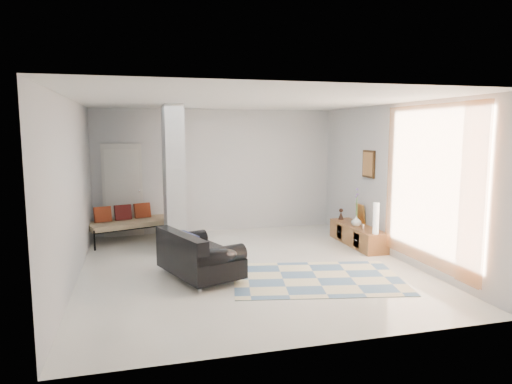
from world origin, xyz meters
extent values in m
plane|color=beige|center=(0.00, 0.00, 0.00)|extent=(6.00, 6.00, 0.00)
plane|color=white|center=(0.00, 0.00, 2.80)|extent=(6.00, 6.00, 0.00)
plane|color=#B4B6B8|center=(0.00, 3.00, 1.40)|extent=(6.00, 0.00, 6.00)
plane|color=#B4B6B8|center=(0.00, -3.00, 1.40)|extent=(6.00, 0.00, 6.00)
plane|color=#B4B6B8|center=(-2.75, 0.00, 1.40)|extent=(0.00, 6.00, 6.00)
plane|color=#B4B6B8|center=(2.75, 0.00, 1.40)|extent=(0.00, 6.00, 6.00)
cube|color=#A2A8A9|center=(-1.10, 1.60, 1.40)|extent=(0.35, 1.20, 2.80)
cube|color=beige|center=(-2.10, 2.96, 1.02)|extent=(0.85, 0.06, 2.04)
plane|color=orange|center=(2.67, -1.15, 1.45)|extent=(0.00, 2.55, 2.55)
cube|color=#36210E|center=(2.72, 0.90, 1.65)|extent=(0.04, 0.45, 0.55)
cube|color=brown|center=(2.52, 0.90, 0.20)|extent=(0.45, 1.73, 0.40)
cube|color=#36210E|center=(2.30, 0.52, 0.20)|extent=(0.02, 0.23, 0.28)
cube|color=#36210E|center=(2.30, 1.28, 0.20)|extent=(0.02, 0.23, 0.28)
cube|color=#C38739|center=(2.70, 1.14, 0.60)|extent=(0.09, 0.32, 0.40)
cube|color=silver|center=(2.42, 0.52, 0.46)|extent=(0.04, 0.10, 0.12)
cylinder|color=silver|center=(-0.97, -1.04, 0.05)|extent=(0.05, 0.05, 0.10)
cylinder|color=silver|center=(-1.39, 0.08, 0.05)|extent=(0.05, 0.05, 0.10)
cylinder|color=silver|center=(-0.35, -0.81, 0.05)|extent=(0.05, 0.05, 0.10)
cylinder|color=silver|center=(-0.77, 0.31, 0.05)|extent=(0.05, 0.05, 0.10)
cube|color=black|center=(-0.87, -0.37, 0.25)|extent=(1.30, 1.64, 0.30)
cube|color=black|center=(-1.18, -0.48, 0.58)|extent=(0.69, 1.41, 0.36)
cylinder|color=black|center=(-0.66, -0.92, 0.48)|extent=(0.86, 0.55, 0.28)
cylinder|color=black|center=(-1.08, 0.19, 0.48)|extent=(0.86, 0.55, 0.28)
cube|color=black|center=(-1.06, -0.44, 0.60)|extent=(0.32, 0.54, 0.31)
cylinder|color=black|center=(-2.63, 1.80, 0.20)|extent=(0.04, 0.04, 0.40)
cylinder|color=black|center=(-0.92, 2.40, 0.20)|extent=(0.04, 0.04, 0.40)
cylinder|color=black|center=(-2.88, 2.50, 0.20)|extent=(0.04, 0.04, 0.40)
cylinder|color=black|center=(-1.17, 3.10, 0.20)|extent=(0.04, 0.04, 0.40)
cube|color=#C4B68F|center=(-1.90, 2.45, 0.38)|extent=(1.98, 1.33, 0.12)
cube|color=maroon|center=(-2.50, 2.40, 0.60)|extent=(0.38, 0.27, 0.33)
cube|color=#591816|center=(-2.10, 2.54, 0.60)|extent=(0.38, 0.27, 0.33)
cube|color=maroon|center=(-1.70, 2.68, 0.60)|extent=(0.38, 0.27, 0.33)
cube|color=beige|center=(0.90, -0.90, 0.01)|extent=(2.91, 2.22, 0.01)
cylinder|color=silver|center=(2.50, 0.15, 0.69)|extent=(0.11, 0.11, 0.59)
imported|color=white|center=(2.47, 0.88, 0.51)|extent=(0.22, 0.22, 0.21)
camera|label=1|loc=(-1.79, -7.35, 2.31)|focal=32.00mm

